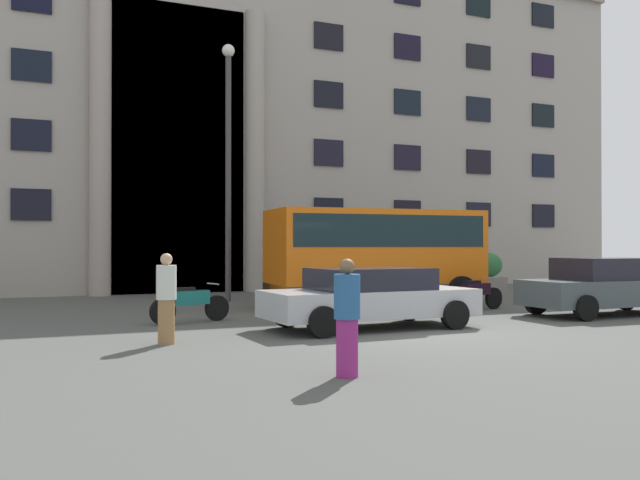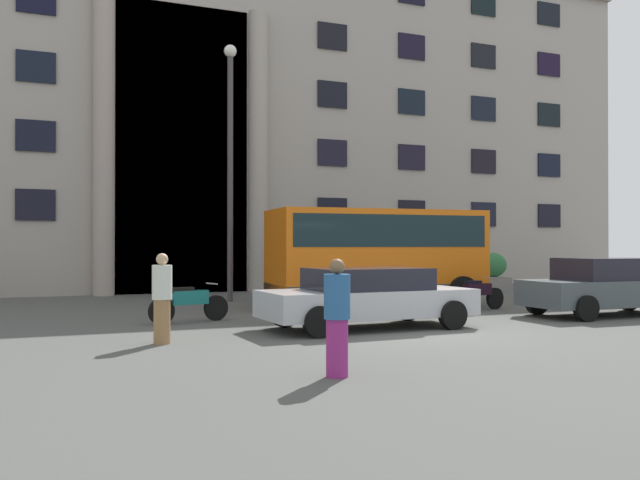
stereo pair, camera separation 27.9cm
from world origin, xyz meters
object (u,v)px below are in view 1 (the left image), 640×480
object	(u,v)px
bus_stop_sign	(460,252)
motorcycle_near_kerb	(370,298)
scooter_by_planter	(189,303)
parked_sedan_far	(370,297)
hedge_planter_far_east	(488,272)
hedge_planter_entrance_left	(391,274)
pedestrian_man_red_shirt	(166,299)
parked_coupe_end	(607,286)
lamppost_plaza_centre	(228,153)
pedestrian_woman_with_bag	(347,318)
orange_minibus	(375,249)
motorcycle_far_end	(475,294)

from	to	relation	value
bus_stop_sign	motorcycle_near_kerb	distance (m)	7.49
scooter_by_planter	parked_sedan_far	bearing A→B (deg)	-51.20
hedge_planter_far_east	motorcycle_near_kerb	xyz separation A→B (m)	(-9.11, -7.16, -0.26)
hedge_planter_entrance_left	pedestrian_man_red_shirt	xyz separation A→B (m)	(-10.60, -10.65, 0.15)
bus_stop_sign	parked_coupe_end	xyz separation A→B (m)	(-0.21, -6.73, -0.82)
bus_stop_sign	lamppost_plaza_centre	xyz separation A→B (m)	(-8.04, 1.11, 3.16)
scooter_by_planter	pedestrian_woman_with_bag	xyz separation A→B (m)	(0.63, -7.12, 0.35)
parked_coupe_end	pedestrian_woman_with_bag	distance (m)	10.64
parked_coupe_end	motorcycle_near_kerb	size ratio (longest dim) A/B	2.39
orange_minibus	pedestrian_man_red_shirt	world-z (taller)	orange_minibus
parked_coupe_end	lamppost_plaza_centre	xyz separation A→B (m)	(-7.83, 7.84, 3.99)
scooter_by_planter	parked_coupe_end	bearing A→B (deg)	-27.95
bus_stop_sign	pedestrian_man_red_shirt	xyz separation A→B (m)	(-11.52, -7.35, -0.74)
hedge_planter_far_east	lamppost_plaza_centre	bearing A→B (deg)	-172.19
parked_sedan_far	parked_coupe_end	distance (m)	6.86
hedge_planter_entrance_left	lamppost_plaza_centre	xyz separation A→B (m)	(-7.13, -2.20, 4.06)
motorcycle_near_kerb	pedestrian_man_red_shirt	world-z (taller)	pedestrian_man_red_shirt
hedge_planter_far_east	lamppost_plaza_centre	xyz separation A→B (m)	(-11.27, -1.55, 4.01)
orange_minibus	motorcycle_far_end	distance (m)	3.21
parked_sedan_far	scooter_by_planter	bearing A→B (deg)	141.03
parked_coupe_end	lamppost_plaza_centre	size ratio (longest dim) A/B	0.56
motorcycle_near_kerb	parked_sedan_far	bearing A→B (deg)	-125.03
hedge_planter_far_east	pedestrian_man_red_shirt	world-z (taller)	pedestrian_man_red_shirt
orange_minibus	lamppost_plaza_centre	bearing A→B (deg)	142.09
scooter_by_planter	pedestrian_woman_with_bag	world-z (taller)	pedestrian_woman_with_bag
scooter_by_planter	motorcycle_far_end	bearing A→B (deg)	-15.31
parked_sedan_far	motorcycle_near_kerb	bearing A→B (deg)	60.28
motorcycle_far_end	parked_sedan_far	bearing A→B (deg)	-162.99
bus_stop_sign	parked_coupe_end	distance (m)	6.79
scooter_by_planter	motorcycle_far_end	size ratio (longest dim) A/B	0.98
parked_sedan_far	motorcycle_near_kerb	world-z (taller)	parked_sedan_far
bus_stop_sign	pedestrian_woman_with_bag	world-z (taller)	bus_stop_sign
parked_coupe_end	scooter_by_planter	size ratio (longest dim) A/B	2.36
motorcycle_near_kerb	scooter_by_planter	bearing A→B (deg)	169.21
motorcycle_near_kerb	motorcycle_far_end	xyz separation A→B (m)	(3.31, 0.12, 0.00)
parked_sedan_far	pedestrian_man_red_shirt	bearing A→B (deg)	-174.42
orange_minibus	pedestrian_woman_with_bag	distance (m)	10.71
pedestrian_woman_with_bag	parked_sedan_far	bearing A→B (deg)	-26.99
motorcycle_near_kerb	pedestrian_man_red_shirt	distance (m)	6.32
bus_stop_sign	lamppost_plaza_centre	size ratio (longest dim) A/B	0.31
parked_coupe_end	hedge_planter_far_east	bearing A→B (deg)	71.41
orange_minibus	scooter_by_planter	distance (m)	6.45
orange_minibus	hedge_planter_far_east	world-z (taller)	orange_minibus
bus_stop_sign	parked_sedan_far	size ratio (longest dim) A/B	0.55
pedestrian_woman_with_bag	pedestrian_man_red_shirt	world-z (taller)	pedestrian_man_red_shirt
pedestrian_woman_with_bag	lamppost_plaza_centre	bearing A→B (deg)	-4.21
parked_sedan_far	pedestrian_woman_with_bag	world-z (taller)	pedestrian_woman_with_bag
motorcycle_far_end	pedestrian_man_red_shirt	world-z (taller)	pedestrian_man_red_shirt
motorcycle_near_kerb	hedge_planter_entrance_left	bearing A→B (deg)	50.32
motorcycle_near_kerb	motorcycle_far_end	distance (m)	3.31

